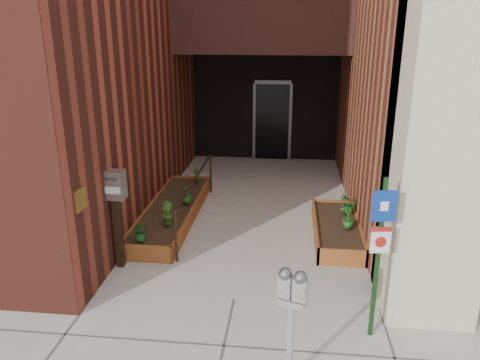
% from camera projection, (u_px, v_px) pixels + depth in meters
% --- Properties ---
extents(ground, '(80.00, 80.00, 0.00)m').
position_uv_depth(ground, '(234.00, 299.00, 6.56)').
color(ground, '#9E9991').
rests_on(ground, ground).
extents(planter_left, '(0.90, 3.60, 0.30)m').
position_uv_depth(planter_left, '(172.00, 212.00, 9.22)').
color(planter_left, brown).
rests_on(planter_left, ground).
extents(planter_right, '(0.80, 2.20, 0.30)m').
position_uv_depth(planter_right, '(337.00, 230.00, 8.42)').
color(planter_right, brown).
rests_on(planter_right, ground).
extents(handrail, '(0.04, 3.34, 0.90)m').
position_uv_depth(handrail, '(196.00, 185.00, 8.92)').
color(handrail, black).
rests_on(handrail, ground).
extents(parking_meter, '(0.31, 0.20, 1.36)m').
position_uv_depth(parking_meter, '(292.00, 296.00, 4.75)').
color(parking_meter, '#A8A8AB').
rests_on(parking_meter, ground).
extents(sign_post, '(0.28, 0.08, 2.06)m').
position_uv_depth(sign_post, '(380.00, 243.00, 5.41)').
color(sign_post, '#123414').
rests_on(sign_post, ground).
extents(payment_dropbox, '(0.32, 0.25, 1.60)m').
position_uv_depth(payment_dropbox, '(115.00, 199.00, 7.09)').
color(payment_dropbox, black).
rests_on(payment_dropbox, ground).
extents(shrub_left_a, '(0.39, 0.39, 0.33)m').
position_uv_depth(shrub_left_a, '(141.00, 231.00, 7.61)').
color(shrub_left_a, '#18551A').
rests_on(shrub_left_a, planter_left).
extents(shrub_left_b, '(0.32, 0.32, 0.41)m').
position_uv_depth(shrub_left_b, '(167.00, 213.00, 8.21)').
color(shrub_left_b, '#2E631C').
rests_on(shrub_left_b, planter_left).
extents(shrub_left_c, '(0.28, 0.28, 0.36)m').
position_uv_depth(shrub_left_c, '(187.00, 194.00, 9.17)').
color(shrub_left_c, '#205D1A').
rests_on(shrub_left_c, planter_left).
extents(shrub_left_d, '(0.24, 0.24, 0.32)m').
position_uv_depth(shrub_left_d, '(196.00, 175.00, 10.38)').
color(shrub_left_d, '#18551A').
rests_on(shrub_left_d, planter_left).
extents(shrub_right_a, '(0.23, 0.23, 0.35)m').
position_uv_depth(shrub_right_a, '(348.00, 218.00, 8.08)').
color(shrub_right_a, '#1F611B').
rests_on(shrub_right_a, planter_right).
extents(shrub_right_b, '(0.23, 0.23, 0.36)m').
position_uv_depth(shrub_right_b, '(344.00, 204.00, 8.72)').
color(shrub_right_b, '#2B5D1A').
rests_on(shrub_right_b, planter_right).
extents(shrub_right_c, '(0.35, 0.35, 0.36)m').
position_uv_depth(shrub_right_c, '(349.00, 204.00, 8.69)').
color(shrub_right_c, '#17501A').
rests_on(shrub_right_c, planter_right).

